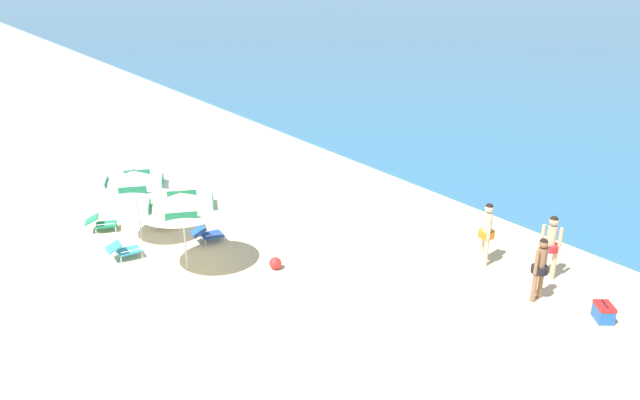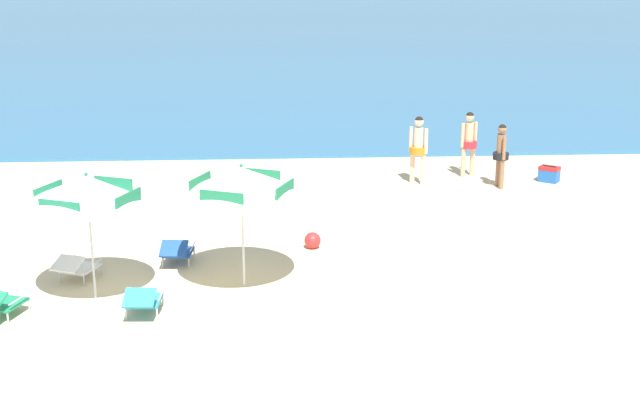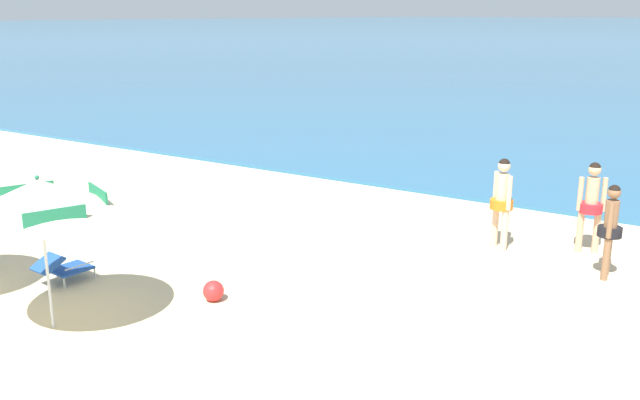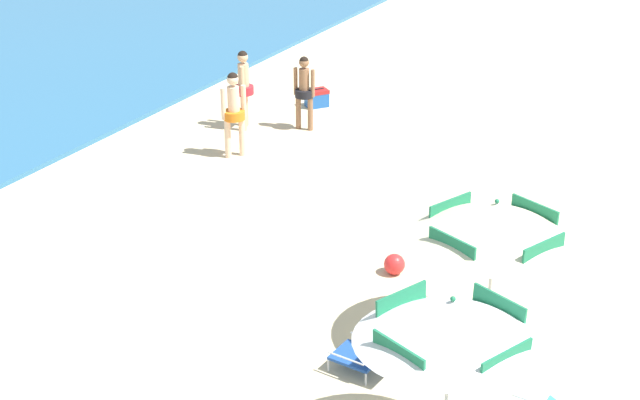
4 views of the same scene
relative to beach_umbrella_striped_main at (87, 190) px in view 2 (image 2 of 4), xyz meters
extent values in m
cylinder|color=silver|center=(0.00, 0.00, -0.83)|extent=(0.04, 0.04, 2.15)
cone|color=white|center=(0.00, 0.00, 0.00)|extent=(2.95, 2.94, 0.63)
cube|color=#1E724C|center=(0.29, 0.70, -0.10)|extent=(0.71, 0.32, 0.26)
cube|color=#1E724C|center=(-0.70, 0.29, -0.10)|extent=(0.32, 0.71, 0.26)
cube|color=#1E724C|center=(-0.29, -0.70, -0.10)|extent=(0.71, 0.32, 0.26)
cube|color=#1E724C|center=(0.70, -0.29, -0.10)|extent=(0.32, 0.71, 0.26)
sphere|color=#1E724C|center=(0.00, 0.00, 0.27)|extent=(0.06, 0.06, 0.06)
cylinder|color=silver|center=(2.51, 0.38, -0.83)|extent=(0.04, 0.04, 2.17)
cone|color=beige|center=(2.51, 0.38, 0.01)|extent=(3.05, 3.05, 0.53)
cube|color=#1E724C|center=(2.82, 1.11, -0.10)|extent=(0.73, 0.33, 0.27)
cube|color=#1E724C|center=(1.79, 0.68, -0.10)|extent=(0.33, 0.73, 0.27)
cube|color=#1E724C|center=(2.21, -0.35, -0.10)|extent=(0.73, 0.33, 0.27)
cube|color=#1E724C|center=(3.24, 0.08, -0.10)|extent=(0.33, 0.73, 0.27)
sphere|color=#1E724C|center=(2.51, 0.38, 0.29)|extent=(0.06, 0.06, 0.06)
cube|color=#1E7F56|center=(-1.31, -0.64, -1.71)|extent=(0.69, 0.74, 0.04)
cylinder|color=silver|center=(-1.45, -0.29, -1.82)|extent=(0.03, 0.03, 0.18)
cylinder|color=silver|center=(-0.99, -0.45, -1.82)|extent=(0.03, 0.03, 0.18)
cylinder|color=silver|center=(-1.17, -0.99, -1.82)|extent=(0.03, 0.03, 0.18)
cylinder|color=silver|center=(-1.05, -0.73, -1.59)|extent=(0.20, 0.52, 0.02)
cube|color=teal|center=(0.93, -0.65, -1.71)|extent=(0.55, 0.62, 0.04)
cube|color=teal|center=(0.91, -1.04, -1.50)|extent=(0.51, 0.42, 0.20)
cylinder|color=silver|center=(0.70, -0.36, -1.82)|extent=(0.03, 0.03, 0.18)
cylinder|color=silver|center=(1.19, -0.38, -1.82)|extent=(0.03, 0.03, 0.18)
cylinder|color=silver|center=(0.67, -0.93, -1.82)|extent=(0.03, 0.03, 0.18)
cylinder|color=silver|center=(1.16, -0.95, -1.82)|extent=(0.03, 0.03, 0.18)
cylinder|color=silver|center=(0.65, -0.64, -1.59)|extent=(0.05, 0.54, 0.02)
cylinder|color=silver|center=(1.21, -0.66, -1.59)|extent=(0.05, 0.54, 0.02)
cube|color=white|center=(-0.44, 0.93, -1.71)|extent=(0.70, 0.75, 0.04)
cube|color=white|center=(-0.57, 0.58, -1.49)|extent=(0.61, 0.55, 0.19)
cylinder|color=silver|center=(-0.57, 1.29, -1.82)|extent=(0.03, 0.03, 0.18)
cylinder|color=silver|center=(-0.11, 1.11, -1.82)|extent=(0.03, 0.03, 0.18)
cylinder|color=silver|center=(-0.77, 0.76, -1.82)|extent=(0.03, 0.03, 0.18)
cylinder|color=silver|center=(-0.31, 0.58, -1.82)|extent=(0.03, 0.03, 0.18)
cylinder|color=silver|center=(-0.70, 1.03, -1.59)|extent=(0.22, 0.51, 0.02)
cylinder|color=silver|center=(-0.18, 0.83, -1.59)|extent=(0.22, 0.51, 0.02)
cube|color=#1E4799|center=(1.23, 1.69, -1.71)|extent=(0.57, 0.64, 0.04)
cube|color=#1E4799|center=(1.20, 1.30, -1.50)|extent=(0.53, 0.43, 0.22)
cylinder|color=silver|center=(1.02, 2.00, -1.82)|extent=(0.03, 0.03, 0.18)
cylinder|color=silver|center=(1.50, 1.96, -1.82)|extent=(0.03, 0.03, 0.18)
cylinder|color=silver|center=(0.96, 1.43, -1.82)|extent=(0.03, 0.03, 0.18)
cylinder|color=silver|center=(1.45, 1.39, -1.82)|extent=(0.03, 0.03, 0.18)
cylinder|color=silver|center=(0.96, 1.72, -1.59)|extent=(0.07, 0.54, 0.02)
cylinder|color=silver|center=(1.51, 1.67, -1.59)|extent=(0.07, 0.54, 0.02)
cylinder|color=#D8A87F|center=(8.05, 7.76, -1.49)|extent=(0.12, 0.12, 0.84)
cylinder|color=#D8A87F|center=(8.32, 7.89, -1.49)|extent=(0.12, 0.12, 0.84)
cylinder|color=red|center=(8.18, 7.82, -1.05)|extent=(0.42, 0.42, 0.17)
cylinder|color=#D8A87F|center=(8.18, 7.82, -0.77)|extent=(0.23, 0.23, 0.59)
cylinder|color=#D8A87F|center=(8.00, 7.73, -0.79)|extent=(0.09, 0.09, 0.63)
cylinder|color=#D8A87F|center=(8.37, 7.92, -0.79)|extent=(0.09, 0.09, 0.63)
sphere|color=#D8A87F|center=(8.18, 7.82, -0.33)|extent=(0.23, 0.23, 0.23)
sphere|color=black|center=(8.18, 7.82, -0.30)|extent=(0.21, 0.21, 0.21)
cylinder|color=beige|center=(6.85, 7.04, -1.48)|extent=(0.12, 0.12, 0.85)
cylinder|color=beige|center=(6.61, 7.22, -1.48)|extent=(0.12, 0.12, 0.85)
cylinder|color=orange|center=(6.73, 7.13, -1.04)|extent=(0.43, 0.43, 0.18)
cylinder|color=beige|center=(6.73, 7.13, -0.75)|extent=(0.23, 0.23, 0.60)
cylinder|color=beige|center=(6.90, 7.00, -0.77)|extent=(0.09, 0.09, 0.64)
cylinder|color=beige|center=(6.56, 7.26, -0.77)|extent=(0.09, 0.09, 0.64)
sphere|color=beige|center=(6.73, 7.13, -0.30)|extent=(0.23, 0.23, 0.23)
sphere|color=black|center=(6.73, 7.13, -0.27)|extent=(0.21, 0.21, 0.21)
cylinder|color=#8C6042|center=(8.75, 6.52, -1.51)|extent=(0.11, 0.11, 0.79)
cylinder|color=#8C6042|center=(8.72, 6.80, -1.51)|extent=(0.11, 0.11, 0.79)
cylinder|color=black|center=(8.73, 6.66, -1.10)|extent=(0.39, 0.39, 0.16)
cylinder|color=#8C6042|center=(8.73, 6.66, -0.84)|extent=(0.22, 0.22, 0.56)
cylinder|color=#8C6042|center=(8.75, 6.47, -0.86)|extent=(0.09, 0.09, 0.59)
cylinder|color=#8C6042|center=(8.71, 6.86, -0.86)|extent=(0.09, 0.09, 0.59)
sphere|color=#8C6042|center=(8.73, 6.66, -0.42)|extent=(0.21, 0.21, 0.21)
sphere|color=black|center=(8.73, 6.66, -0.40)|extent=(0.20, 0.20, 0.20)
cube|color=#1E56A8|center=(10.16, 7.13, -1.75)|extent=(0.59, 0.56, 0.32)
cube|color=red|center=(10.16, 7.13, -1.55)|extent=(0.61, 0.58, 0.08)
cylinder|color=black|center=(10.16, 7.13, -1.49)|extent=(0.28, 0.22, 0.02)
sphere|color=red|center=(3.82, 2.32, -1.74)|extent=(0.33, 0.33, 0.33)
camera|label=1|loc=(15.88, -4.56, 5.29)|focal=32.74mm
camera|label=2|loc=(3.04, -13.56, 3.70)|focal=47.47mm
camera|label=3|loc=(10.52, -5.06, 2.41)|focal=38.37mm
camera|label=4|loc=(-8.39, -2.94, 5.45)|focal=54.62mm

